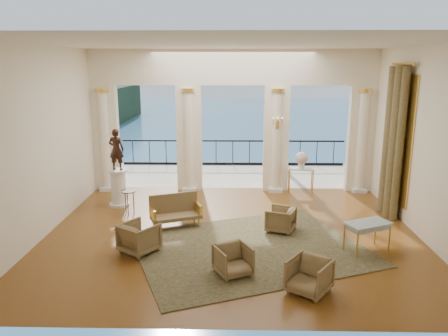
{
  "coord_description": "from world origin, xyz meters",
  "views": [
    {
      "loc": [
        0.04,
        -10.05,
        4.08
      ],
      "look_at": [
        -0.2,
        0.6,
        1.51
      ],
      "focal_mm": 35.0,
      "sensor_mm": 36.0,
      "label": 1
    }
  ],
  "objects_px": {
    "armchair_d": "(139,236)",
    "console_table": "(301,172)",
    "side_table": "(129,194)",
    "statue": "(116,149)",
    "armchair_a": "(233,259)",
    "game_table": "(368,225)",
    "armchair_b": "(309,274)",
    "armchair_c": "(281,218)",
    "pedestal": "(119,188)",
    "settee": "(175,211)"
  },
  "relations": [
    {
      "from": "armchair_b",
      "to": "settee",
      "type": "relative_size",
      "value": 0.52
    },
    {
      "from": "console_table",
      "to": "settee",
      "type": "bearing_deg",
      "value": -131.17
    },
    {
      "from": "armchair_c",
      "to": "side_table",
      "type": "relative_size",
      "value": 1.01
    },
    {
      "from": "armchair_a",
      "to": "armchair_c",
      "type": "xyz_separation_m",
      "value": [
        1.17,
        2.32,
        0.0
      ]
    },
    {
      "from": "armchair_b",
      "to": "settee",
      "type": "height_order",
      "value": "settee"
    },
    {
      "from": "armchair_d",
      "to": "console_table",
      "type": "xyz_separation_m",
      "value": [
        4.23,
        4.68,
        0.29
      ]
    },
    {
      "from": "armchair_d",
      "to": "pedestal",
      "type": "distance_m",
      "value": 3.46
    },
    {
      "from": "armchair_c",
      "to": "console_table",
      "type": "distance_m",
      "value": 3.53
    },
    {
      "from": "settee",
      "to": "statue",
      "type": "bearing_deg",
      "value": 117.25
    },
    {
      "from": "side_table",
      "to": "pedestal",
      "type": "bearing_deg",
      "value": 123.36
    },
    {
      "from": "settee",
      "to": "game_table",
      "type": "xyz_separation_m",
      "value": [
        4.45,
        -1.42,
        0.19
      ]
    },
    {
      "from": "armchair_a",
      "to": "side_table",
      "type": "bearing_deg",
      "value": 102.57
    },
    {
      "from": "armchair_a",
      "to": "statue",
      "type": "height_order",
      "value": "statue"
    },
    {
      "from": "armchair_b",
      "to": "armchair_c",
      "type": "height_order",
      "value": "armchair_b"
    },
    {
      "from": "pedestal",
      "to": "statue",
      "type": "xyz_separation_m",
      "value": [
        0.0,
        0.0,
        1.16
      ]
    },
    {
      "from": "pedestal",
      "to": "statue",
      "type": "bearing_deg",
      "value": 0.0
    },
    {
      "from": "console_table",
      "to": "side_table",
      "type": "bearing_deg",
      "value": -148.13
    },
    {
      "from": "armchair_d",
      "to": "game_table",
      "type": "height_order",
      "value": "armchair_d"
    },
    {
      "from": "armchair_b",
      "to": "settee",
      "type": "xyz_separation_m",
      "value": [
        -2.87,
        3.26,
        0.06
      ]
    },
    {
      "from": "armchair_b",
      "to": "armchair_d",
      "type": "height_order",
      "value": "armchair_d"
    },
    {
      "from": "side_table",
      "to": "console_table",
      "type": "bearing_deg",
      "value": 23.28
    },
    {
      "from": "side_table",
      "to": "armchair_b",
      "type": "bearing_deg",
      "value": -44.38
    },
    {
      "from": "armchair_b",
      "to": "side_table",
      "type": "distance_m",
      "value": 5.98
    },
    {
      "from": "console_table",
      "to": "armchair_b",
      "type": "bearing_deg",
      "value": -88.42
    },
    {
      "from": "pedestal",
      "to": "console_table",
      "type": "height_order",
      "value": "pedestal"
    },
    {
      "from": "armchair_c",
      "to": "side_table",
      "type": "bearing_deg",
      "value": -85.43
    },
    {
      "from": "statue",
      "to": "settee",
      "type": "bearing_deg",
      "value": 145.71
    },
    {
      "from": "armchair_b",
      "to": "console_table",
      "type": "bearing_deg",
      "value": 118.97
    },
    {
      "from": "side_table",
      "to": "statue",
      "type": "bearing_deg",
      "value": 123.36
    },
    {
      "from": "armchair_a",
      "to": "pedestal",
      "type": "relative_size",
      "value": 0.61
    },
    {
      "from": "game_table",
      "to": "statue",
      "type": "distance_m",
      "value": 7.08
    },
    {
      "from": "game_table",
      "to": "pedestal",
      "type": "bearing_deg",
      "value": 129.86
    },
    {
      "from": "game_table",
      "to": "statue",
      "type": "xyz_separation_m",
      "value": [
        -6.31,
        3.03,
        1.08
      ]
    },
    {
      "from": "settee",
      "to": "pedestal",
      "type": "bearing_deg",
      "value": 117.25
    },
    {
      "from": "console_table",
      "to": "side_table",
      "type": "height_order",
      "value": "console_table"
    },
    {
      "from": "settee",
      "to": "pedestal",
      "type": "distance_m",
      "value": 2.47
    },
    {
      "from": "armchair_a",
      "to": "side_table",
      "type": "xyz_separation_m",
      "value": [
        -2.89,
        3.52,
        0.24
      ]
    },
    {
      "from": "game_table",
      "to": "pedestal",
      "type": "xyz_separation_m",
      "value": [
        -6.31,
        3.03,
        -0.08
      ]
    },
    {
      "from": "armchair_b",
      "to": "armchair_d",
      "type": "distance_m",
      "value": 3.83
    },
    {
      "from": "armchair_c",
      "to": "armchair_d",
      "type": "bearing_deg",
      "value": -46.98
    },
    {
      "from": "armchair_c",
      "to": "statue",
      "type": "bearing_deg",
      "value": -91.75
    },
    {
      "from": "armchair_a",
      "to": "statue",
      "type": "xyz_separation_m",
      "value": [
        -3.35,
        4.22,
        1.35
      ]
    },
    {
      "from": "armchair_a",
      "to": "settee",
      "type": "height_order",
      "value": "settee"
    },
    {
      "from": "armchair_b",
      "to": "armchair_c",
      "type": "xyz_separation_m",
      "value": [
        -0.21,
        2.97,
        -0.02
      ]
    },
    {
      "from": "settee",
      "to": "game_table",
      "type": "height_order",
      "value": "settee"
    },
    {
      "from": "pedestal",
      "to": "side_table",
      "type": "distance_m",
      "value": 0.84
    },
    {
      "from": "console_table",
      "to": "side_table",
      "type": "xyz_separation_m",
      "value": [
        -5.05,
        -2.17,
        -0.1
      ]
    },
    {
      "from": "armchair_c",
      "to": "game_table",
      "type": "distance_m",
      "value": 2.13
    },
    {
      "from": "pedestal",
      "to": "armchair_a",
      "type": "bearing_deg",
      "value": -51.55
    },
    {
      "from": "armchair_a",
      "to": "pedestal",
      "type": "xyz_separation_m",
      "value": [
        -3.35,
        4.22,
        0.19
      ]
    }
  ]
}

